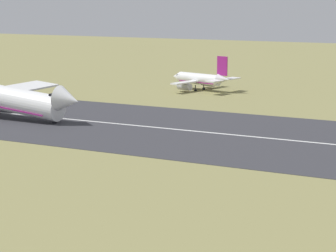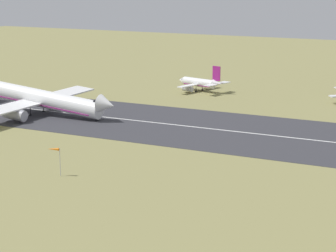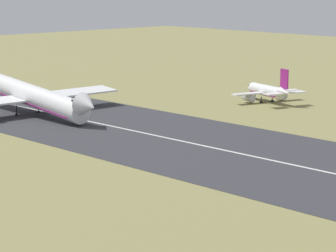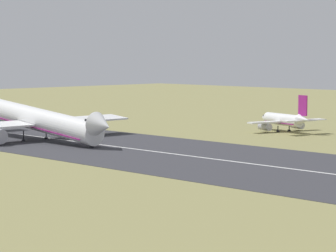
# 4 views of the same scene
# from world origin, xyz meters

# --- Properties ---
(ground_plane) EXTENTS (654.88, 654.88, 0.00)m
(ground_plane) POSITION_xyz_m (0.00, 61.87, 0.00)
(ground_plane) COLOR olive
(airplane_landing) EXTENTS (57.68, 50.64, 16.58)m
(airplane_landing) POSITION_xyz_m (-89.11, 118.91, 4.91)
(airplane_landing) COLOR white
(airplane_landing) RESTS_ON ground_plane
(airplane_parked_centre) EXTENTS (20.47, 20.47, 9.79)m
(airplane_parked_centre) POSITION_xyz_m (-60.04, 176.57, 3.04)
(airplane_parked_centre) COLOR white
(airplane_parked_centre) RESTS_ON ground_plane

